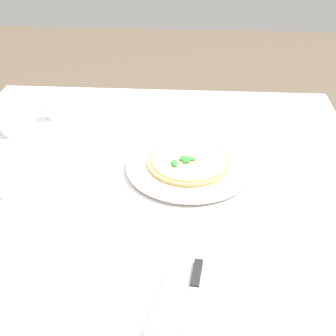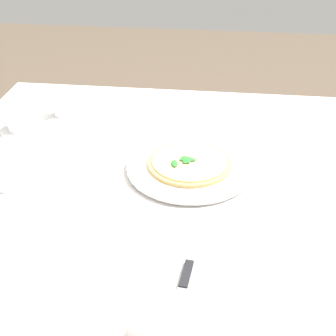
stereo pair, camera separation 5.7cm
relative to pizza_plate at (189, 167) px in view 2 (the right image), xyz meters
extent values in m
cube|color=white|center=(0.06, -0.11, -0.02)|extent=(1.23, 1.23, 0.02)
cube|color=white|center=(-0.55, -0.11, -0.17)|extent=(0.01, 1.23, 0.28)
cylinder|color=brown|center=(-0.46, -0.63, -0.39)|extent=(0.06, 0.06, 0.72)
cylinder|color=brown|center=(-0.46, 0.40, -0.39)|extent=(0.06, 0.06, 0.72)
cylinder|color=white|center=(0.00, 0.00, -0.01)|extent=(0.21, 0.21, 0.01)
cylinder|color=white|center=(0.00, 0.00, 0.00)|extent=(0.35, 0.35, 0.01)
cylinder|color=#DBAD60|center=(0.00, 0.00, 0.01)|extent=(0.23, 0.23, 0.01)
cylinder|color=#EFD17A|center=(0.00, 0.00, 0.02)|extent=(0.21, 0.21, 0.00)
ellipsoid|color=#2D7533|center=(0.01, -0.01, 0.02)|extent=(0.04, 0.04, 0.01)
ellipsoid|color=#2D7533|center=(0.00, -0.01, 0.02)|extent=(0.03, 0.04, 0.01)
ellipsoid|color=#2D7533|center=(0.01, -0.01, 0.02)|extent=(0.04, 0.04, 0.01)
ellipsoid|color=#2D7533|center=(0.03, -0.04, 0.02)|extent=(0.04, 0.02, 0.01)
ellipsoid|color=#2D7533|center=(0.00, 0.00, 0.02)|extent=(0.02, 0.04, 0.01)
ellipsoid|color=#2D7533|center=(-0.01, -0.01, 0.02)|extent=(0.03, 0.04, 0.01)
cylinder|color=white|center=(-0.17, -0.56, -0.01)|extent=(0.13, 0.13, 0.01)
cylinder|color=white|center=(-0.17, -0.56, 0.02)|extent=(0.08, 0.08, 0.06)
torus|color=white|center=(-0.17, -0.61, 0.03)|extent=(0.01, 0.04, 0.03)
cylinder|color=black|center=(-0.17, -0.56, 0.05)|extent=(0.07, 0.07, 0.00)
cylinder|color=white|center=(-0.29, -0.45, -0.01)|extent=(0.13, 0.13, 0.01)
cylinder|color=white|center=(-0.29, -0.45, 0.02)|extent=(0.08, 0.08, 0.06)
torus|color=white|center=(-0.26, -0.49, 0.03)|extent=(0.03, 0.03, 0.03)
cylinder|color=black|center=(-0.29, -0.45, 0.05)|extent=(0.07, 0.07, 0.00)
cylinder|color=white|center=(0.14, -0.46, -0.01)|extent=(0.13, 0.13, 0.01)
cylinder|color=white|center=(0.14, -0.46, 0.02)|extent=(0.08, 0.08, 0.05)
cylinder|color=black|center=(0.14, -0.46, 0.04)|extent=(0.07, 0.07, 0.00)
cube|color=white|center=(0.47, 0.02, 0.00)|extent=(0.24, 0.17, 0.02)
cube|color=silver|center=(0.52, 0.02, 0.01)|extent=(0.12, 0.03, 0.01)
cube|color=black|center=(0.42, 0.03, 0.01)|extent=(0.08, 0.03, 0.01)
camera|label=1|loc=(1.10, 0.01, 0.70)|focal=49.64mm
camera|label=2|loc=(1.09, 0.07, 0.70)|focal=49.64mm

